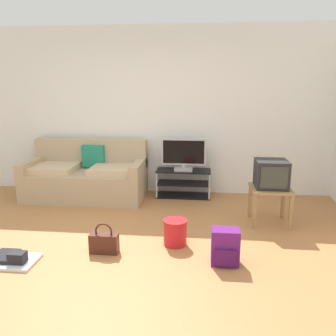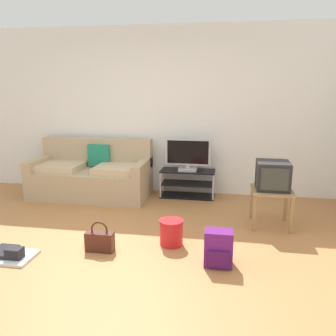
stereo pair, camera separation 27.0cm
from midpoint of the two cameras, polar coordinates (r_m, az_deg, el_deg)
ground_plane at (r=3.88m, az=-11.18°, el=-13.98°), size 9.00×9.80×0.02m
wall_back at (r=5.85m, az=-4.70°, el=9.22°), size 9.00×0.10×2.70m
couch at (r=5.77m, az=-14.47°, el=-1.40°), size 1.86×0.89×0.91m
tv_stand at (r=5.67m, az=1.16°, el=-2.50°), size 0.87×0.38×0.44m
flat_tv at (r=5.54m, az=1.17°, el=2.16°), size 0.71×0.22×0.52m
side_table at (r=4.65m, az=14.75°, el=-4.08°), size 0.50×0.50×0.49m
crt_tv at (r=4.59m, az=14.90°, el=-0.93°), size 0.40×0.41×0.35m
backpack at (r=3.60m, az=7.16°, el=-12.70°), size 0.28×0.26×0.37m
handbag at (r=3.90m, az=-12.41°, el=-11.82°), size 0.30×0.13×0.34m
cleaning_bucket at (r=3.98m, az=-0.80°, el=-10.36°), size 0.27×0.27×0.29m
floor_tray at (r=4.03m, az=-26.06°, el=-13.27°), size 0.50×0.36×0.14m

